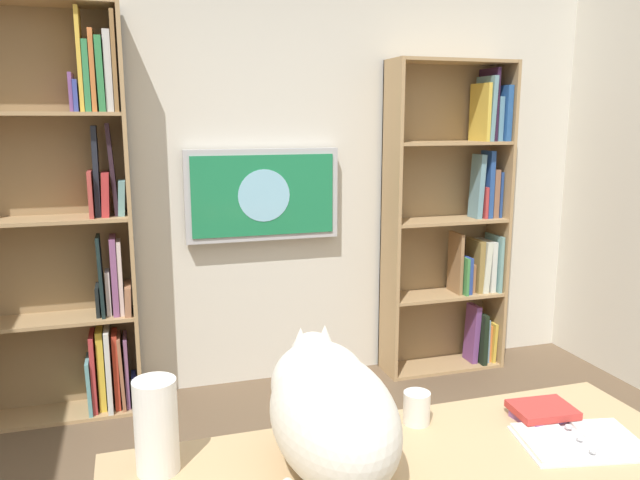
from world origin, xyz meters
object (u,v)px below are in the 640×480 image
(desk_book_stack, at_px, (542,412))
(cat, at_px, (329,407))
(wall_mounted_tv, at_px, (264,195))
(open_binder, at_px, (580,441))
(bookshelf_left, at_px, (458,223))
(bookshelf_right, at_px, (72,224))
(coffee_mug, at_px, (417,408))
(paper_towel_roll, at_px, (156,427))

(desk_book_stack, bearing_deg, cat, 4.40)
(wall_mounted_tv, relative_size, open_binder, 2.54)
(desk_book_stack, bearing_deg, bookshelf_left, -113.05)
(bookshelf_left, bearing_deg, open_binder, 68.60)
(wall_mounted_tv, xyz_separation_m, cat, (0.31, 2.25, -0.27))
(bookshelf_right, distance_m, wall_mounted_tv, 1.09)
(cat, relative_size, desk_book_stack, 3.47)
(bookshelf_left, bearing_deg, bookshelf_right, -0.02)
(coffee_mug, relative_size, desk_book_stack, 0.51)
(open_binder, relative_size, paper_towel_roll, 1.48)
(open_binder, height_order, paper_towel_roll, paper_towel_roll)
(bookshelf_left, relative_size, paper_towel_roll, 8.13)
(open_binder, distance_m, paper_towel_roll, 1.15)
(cat, bearing_deg, desk_book_stack, -175.60)
(wall_mounted_tv, bearing_deg, desk_book_stack, 99.88)
(open_binder, bearing_deg, paper_towel_roll, -10.30)
(wall_mounted_tv, xyz_separation_m, paper_towel_roll, (0.73, 2.15, -0.31))
(bookshelf_right, relative_size, open_binder, 6.13)
(bookshelf_left, height_order, wall_mounted_tv, bookshelf_left)
(open_binder, bearing_deg, coffee_mug, -32.82)
(wall_mounted_tv, xyz_separation_m, open_binder, (-0.39, 2.35, -0.43))
(cat, xyz_separation_m, open_binder, (-0.70, 0.10, -0.16))
(bookshelf_right, relative_size, wall_mounted_tv, 2.41)
(cat, bearing_deg, wall_mounted_tv, -97.81)
(bookshelf_left, distance_m, cat, 2.69)
(bookshelf_left, bearing_deg, paper_towel_roll, 45.68)
(coffee_mug, bearing_deg, paper_towel_roll, 3.14)
(wall_mounted_tv, distance_m, desk_book_stack, 2.27)
(bookshelf_left, distance_m, wall_mounted_tv, 1.31)
(bookshelf_left, height_order, coffee_mug, bookshelf_left)
(bookshelf_left, height_order, desk_book_stack, bookshelf_left)
(desk_book_stack, bearing_deg, bookshelf_right, -55.32)
(paper_towel_roll, relative_size, coffee_mug, 2.58)
(open_binder, bearing_deg, bookshelf_right, -57.00)
(bookshelf_left, height_order, bookshelf_right, bookshelf_right)
(bookshelf_left, distance_m, open_binder, 2.45)
(wall_mounted_tv, height_order, coffee_mug, wall_mounted_tv)
(bookshelf_right, height_order, open_binder, bookshelf_right)
(cat, relative_size, open_binder, 1.78)
(paper_towel_roll, bearing_deg, cat, 166.34)
(bookshelf_left, xyz_separation_m, desk_book_stack, (0.90, 2.12, -0.19))
(bookshelf_right, height_order, wall_mounted_tv, bookshelf_right)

